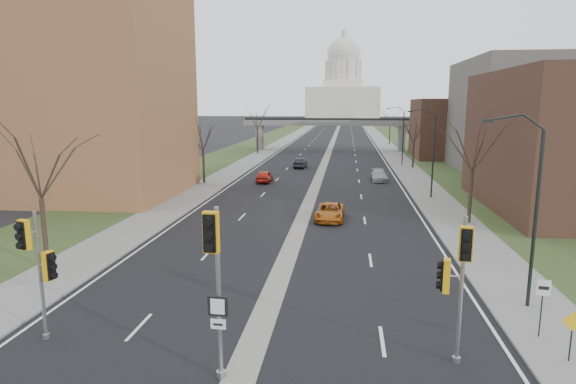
% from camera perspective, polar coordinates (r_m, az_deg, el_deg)
% --- Properties ---
extents(ground, '(700.00, 700.00, 0.00)m').
position_cam_1_polar(ground, '(18.62, -4.90, -19.22)').
color(ground, black).
rests_on(ground, ground).
extents(road_surface, '(20.00, 600.00, 0.01)m').
position_cam_1_polar(road_surface, '(166.12, 5.82, 7.19)').
color(road_surface, black).
rests_on(road_surface, ground).
extents(median_strip, '(1.20, 600.00, 0.02)m').
position_cam_1_polar(median_strip, '(166.12, 5.82, 7.18)').
color(median_strip, gray).
rests_on(median_strip, ground).
extents(sidewalk_right, '(4.00, 600.00, 0.12)m').
position_cam_1_polar(sidewalk_right, '(166.30, 9.99, 7.11)').
color(sidewalk_right, gray).
rests_on(sidewalk_right, ground).
extents(sidewalk_left, '(4.00, 600.00, 0.12)m').
position_cam_1_polar(sidewalk_left, '(166.79, 1.66, 7.27)').
color(sidewalk_left, gray).
rests_on(sidewalk_left, ground).
extents(grass_verge_right, '(8.00, 600.00, 0.10)m').
position_cam_1_polar(grass_verge_right, '(166.71, 12.06, 7.04)').
color(grass_verge_right, '#273D1C').
rests_on(grass_verge_right, ground).
extents(grass_verge_left, '(8.00, 600.00, 0.10)m').
position_cam_1_polar(grass_verge_left, '(167.46, -0.40, 7.28)').
color(grass_verge_left, '#273D1C').
rests_on(grass_verge_left, ground).
extents(apartment_building, '(25.00, 16.00, 22.00)m').
position_cam_1_polar(apartment_building, '(54.50, -26.28, 11.26)').
color(apartment_building, '#9A673D').
rests_on(apartment_building, ground).
extents(commercial_block_mid, '(18.00, 22.00, 15.00)m').
position_cam_1_polar(commercial_block_mid, '(72.15, 27.14, 7.93)').
color(commercial_block_mid, '#5D5B55').
rests_on(commercial_block_mid, ground).
extents(commercial_block_far, '(14.00, 14.00, 10.00)m').
position_cam_1_polar(commercial_block_far, '(87.91, 19.30, 7.10)').
color(commercial_block_far, '#442D1F').
rests_on(commercial_block_far, ground).
extents(pedestrian_bridge, '(34.00, 3.00, 6.45)m').
position_cam_1_polar(pedestrian_bridge, '(95.99, 4.95, 7.77)').
color(pedestrian_bridge, slate).
rests_on(pedestrian_bridge, ground).
extents(capitol, '(48.00, 42.00, 55.75)m').
position_cam_1_polar(capitol, '(335.97, 6.52, 11.95)').
color(capitol, silver).
rests_on(capitol, ground).
extents(streetlight_near, '(2.61, 0.20, 8.70)m').
position_cam_1_polar(streetlight_near, '(23.20, 25.96, 3.82)').
color(streetlight_near, black).
rests_on(streetlight_near, sidewalk_right).
extents(streetlight_mid, '(2.61, 0.20, 8.70)m').
position_cam_1_polar(streetlight_mid, '(48.47, 16.05, 7.36)').
color(streetlight_mid, black).
rests_on(streetlight_mid, sidewalk_right).
extents(streetlight_far, '(2.61, 0.20, 8.70)m').
position_cam_1_polar(streetlight_far, '(74.24, 12.94, 8.42)').
color(streetlight_far, black).
rests_on(streetlight_far, sidewalk_right).
extents(tree_left_a, '(7.20, 7.20, 9.40)m').
position_cam_1_polar(tree_left_a, '(29.06, -27.61, 4.17)').
color(tree_left_a, '#382B21').
rests_on(tree_left_a, sidewalk_left).
extents(tree_left_b, '(6.75, 6.75, 8.81)m').
position_cam_1_polar(tree_left_b, '(56.36, -10.09, 7.23)').
color(tree_left_b, '#382B21').
rests_on(tree_left_b, sidewalk_left).
extents(tree_left_c, '(7.65, 7.65, 9.99)m').
position_cam_1_polar(tree_left_c, '(89.38, -3.68, 9.01)').
color(tree_left_c, '#382B21').
rests_on(tree_left_c, sidewalk_left).
extents(tree_right_a, '(7.20, 7.20, 9.40)m').
position_cam_1_polar(tree_right_a, '(39.10, 21.22, 5.96)').
color(tree_right_a, '#382B21').
rests_on(tree_right_a, sidewalk_right).
extents(tree_right_b, '(6.30, 6.30, 8.22)m').
position_cam_1_polar(tree_right_b, '(71.55, 14.76, 7.37)').
color(tree_right_b, '#382B21').
rests_on(tree_right_b, sidewalk_right).
extents(tree_right_c, '(7.65, 7.65, 9.99)m').
position_cam_1_polar(tree_right_c, '(111.26, 12.05, 9.08)').
color(tree_right_c, '#382B21').
rests_on(tree_right_c, sidewalk_right).
extents(signal_pole_left, '(1.13, 0.87, 5.20)m').
position_cam_1_polar(signal_pole_left, '(20.74, -27.52, -7.02)').
color(signal_pole_left, gray).
rests_on(signal_pole_left, ground).
extents(signal_pole_median, '(0.69, 0.97, 5.96)m').
position_cam_1_polar(signal_pole_median, '(15.70, -8.70, -8.46)').
color(signal_pole_median, gray).
rests_on(signal_pole_median, ground).
extents(signal_pole_right, '(0.93, 1.08, 5.43)m').
position_cam_1_polar(signal_pole_right, '(17.79, 19.39, -8.70)').
color(signal_pole_right, gray).
rests_on(signal_pole_right, ground).
extents(speed_limit_sign, '(0.51, 0.10, 2.37)m').
position_cam_1_polar(speed_limit_sign, '(21.61, 27.92, -11.01)').
color(speed_limit_sign, black).
rests_on(speed_limit_sign, sidewalk_right).
extents(warning_sign, '(0.74, 0.06, 1.90)m').
position_cam_1_polar(warning_sign, '(20.35, 30.62, -13.79)').
color(warning_sign, black).
rests_on(warning_sign, sidewalk_right).
extents(car_left_near, '(1.75, 4.16, 1.41)m').
position_cam_1_polar(car_left_near, '(57.33, -2.81, 1.88)').
color(car_left_near, red).
rests_on(car_left_near, ground).
extents(car_left_far, '(1.71, 4.28, 1.38)m').
position_cam_1_polar(car_left_far, '(70.27, 1.50, 3.46)').
color(car_left_far, black).
rests_on(car_left_far, ground).
extents(car_right_near, '(2.40, 4.87, 1.33)m').
position_cam_1_polar(car_right_near, '(38.76, 5.00, -2.34)').
color(car_right_near, '#AD5712').
rests_on(car_right_near, ground).
extents(car_right_mid, '(1.96, 4.59, 1.32)m').
position_cam_1_polar(car_right_mid, '(59.27, 10.73, 1.95)').
color(car_right_mid, '#96959C').
rests_on(car_right_mid, ground).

